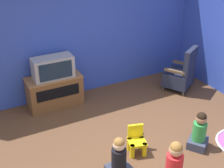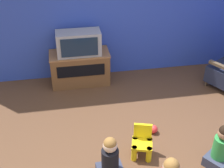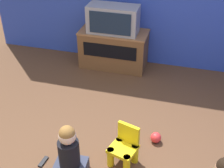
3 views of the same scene
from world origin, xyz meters
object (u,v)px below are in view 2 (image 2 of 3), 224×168
television (79,43)px  child_watching_right (110,161)px  toy_ball (154,129)px  yellow_kid_chair (142,144)px  child_watching_center (221,149)px  tv_cabinet (80,67)px

television → child_watching_right: bearing=-85.7°
toy_ball → yellow_kid_chair: bearing=-125.6°
television → child_watching_center: (1.58, -2.29, -0.53)m
television → toy_ball: television is taller
yellow_kid_chair → child_watching_center: (0.93, -0.35, 0.09)m
child_watching_center → toy_ball: (-0.65, 0.74, -0.21)m
toy_ball → television: bearing=121.0°
television → yellow_kid_chair: 2.14m
television → child_watching_center: size_ratio=1.18×
television → child_watching_center: television is taller
tv_cabinet → child_watching_center: bearing=-55.8°
tv_cabinet → toy_ball: bearing=-59.6°
child_watching_center → yellow_kid_chair: bearing=125.1°
yellow_kid_chair → child_watching_center: bearing=-4.1°
tv_cabinet → child_watching_right: 2.29m
tv_cabinet → yellow_kid_chair: 2.09m
tv_cabinet → child_watching_right: bearing=-85.8°
tv_cabinet → yellow_kid_chair: bearing=-71.9°
child_watching_right → toy_ball: size_ratio=5.07×
tv_cabinet → yellow_kid_chair: (0.65, -1.98, -0.13)m
child_watching_right → toy_ball: 1.06m
tv_cabinet → child_watching_center: 2.81m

